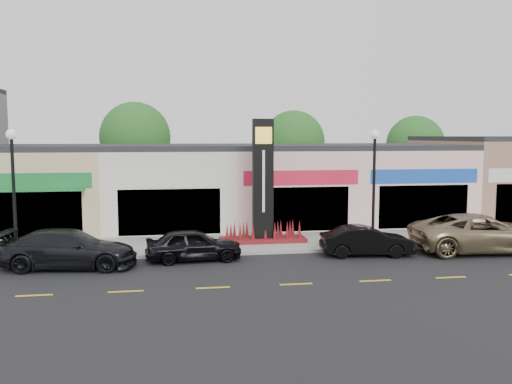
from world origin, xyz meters
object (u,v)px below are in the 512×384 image
pylon_sign (263,199)px  car_black_conv (366,241)px  lamp_west_near (13,180)px  car_gold_suv (481,233)px  car_black_sedan (194,245)px  car_dark_sedan (69,249)px  lamp_east_near (374,176)px

pylon_sign → car_black_conv: 5.44m
pylon_sign → car_black_conv: (4.16, -3.11, -1.61)m
lamp_west_near → car_gold_suv: size_ratio=0.86×
lamp_west_near → car_gold_suv: 20.86m
car_black_sedan → pylon_sign: bearing=-54.4°
car_dark_sedan → car_gold_suv: car_gold_suv is taller
car_dark_sedan → car_gold_suv: bearing=-83.3°
lamp_west_near → car_gold_suv: (20.65, -1.49, -2.60)m
car_dark_sedan → pylon_sign: bearing=-62.3°
pylon_sign → car_gold_suv: pylon_sign is taller
car_black_conv → lamp_west_near: bearing=90.7°
pylon_sign → car_dark_sedan: pylon_sign is taller
lamp_west_near → car_black_sedan: size_ratio=1.34×
car_black_conv → car_black_sedan: bearing=94.4°
pylon_sign → car_dark_sedan: bearing=-158.3°
car_black_conv → car_gold_suv: car_gold_suv is taller
car_dark_sedan → car_black_conv: size_ratio=1.33×
pylon_sign → car_black_sedan: size_ratio=1.47×
car_dark_sedan → lamp_east_near: bearing=-76.8°
car_dark_sedan → car_black_sedan: 5.07m
car_dark_sedan → car_black_conv: bearing=-82.7°
car_dark_sedan → car_black_sedan: (5.05, 0.51, -0.09)m
lamp_east_near → car_dark_sedan: (-13.54, -1.70, -2.69)m
lamp_west_near → car_black_sedan: bearing=-9.1°
lamp_east_near → car_gold_suv: lamp_east_near is taller
car_black_conv → car_gold_suv: bearing=-84.7°
lamp_east_near → car_black_sedan: bearing=-172.0°
car_dark_sedan → car_black_conv: 12.70m
lamp_west_near → pylon_sign: 11.19m
lamp_west_near → lamp_east_near: same height
lamp_west_near → car_black_conv: 15.48m
lamp_west_near → car_black_conv: size_ratio=1.35×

